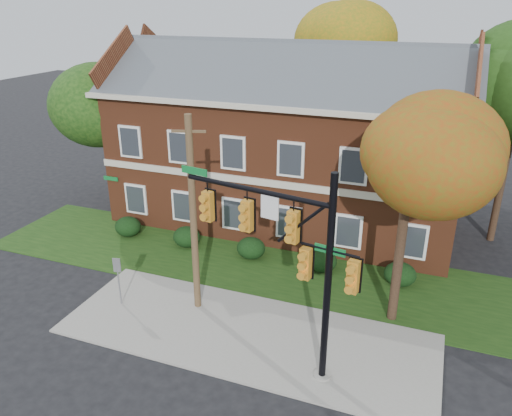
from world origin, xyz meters
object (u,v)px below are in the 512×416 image
(tree_far_rear, at_px, (345,47))
(hedge_far_left, at_px, (128,227))
(tree_left_rear, at_px, (118,93))
(hedge_far_right, at_px, (400,274))
(hedge_left, at_px, (187,237))
(utility_pole, at_px, (193,217))
(hedge_right, at_px, (322,261))
(traffic_signal, at_px, (291,249))
(sign_post, at_px, (118,274))
(tree_near_right, at_px, (418,157))
(apartment_building, at_px, (286,133))
(hedge_center, at_px, (251,248))

(tree_far_rear, bearing_deg, hedge_far_left, -122.50)
(tree_left_rear, bearing_deg, hedge_far_right, -13.89)
(hedge_left, relative_size, utility_pole, 0.18)
(hedge_right, bearing_deg, traffic_signal, -86.02)
(hedge_far_left, xyz_separation_m, hedge_far_right, (14.00, 0.00, 0.00))
(tree_left_rear, xyz_separation_m, tree_far_rear, (11.07, 8.96, 2.16))
(hedge_far_right, bearing_deg, tree_left_rear, 166.11)
(tree_left_rear, xyz_separation_m, sign_post, (6.23, -9.84, -5.20))
(hedge_left, relative_size, hedge_right, 1.00)
(hedge_left, relative_size, tree_far_rear, 0.12)
(hedge_far_right, height_order, sign_post, sign_post)
(hedge_right, bearing_deg, tree_near_right, -37.28)
(hedge_left, height_order, utility_pole, utility_pole)
(hedge_left, distance_m, sign_post, 5.78)
(hedge_right, distance_m, tree_near_right, 7.72)
(hedge_left, height_order, traffic_signal, traffic_signal)
(hedge_left, xyz_separation_m, tree_far_rear, (4.84, 13.09, 8.32))
(traffic_signal, bearing_deg, hedge_right, 104.28)
(tree_near_right, bearing_deg, hedge_far_right, 94.52)
(tree_far_rear, distance_m, sign_post, 20.76)
(apartment_building, xyz_separation_m, hedge_far_right, (7.00, -5.25, -4.46))
(hedge_center, bearing_deg, hedge_far_left, 180.00)
(hedge_far_left, relative_size, tree_near_right, 0.16)
(hedge_left, xyz_separation_m, traffic_signal, (7.47, -6.74, 3.94))
(apartment_building, bearing_deg, utility_pole, -92.88)
(tree_near_right, bearing_deg, apartment_building, 131.77)
(traffic_signal, height_order, sign_post, traffic_signal)
(hedge_far_left, xyz_separation_m, traffic_signal, (10.97, -6.74, 3.94))
(tree_far_rear, relative_size, traffic_signal, 1.60)
(apartment_building, relative_size, hedge_left, 13.43)
(hedge_left, relative_size, tree_left_rear, 0.16)
(hedge_center, bearing_deg, hedge_right, 0.00)
(sign_post, bearing_deg, utility_pole, 5.98)
(hedge_center, bearing_deg, tree_left_rear, 156.96)
(tree_left_rear, height_order, tree_far_rear, tree_far_rear)
(hedge_far_left, height_order, hedge_right, same)
(apartment_building, xyz_separation_m, hedge_left, (-3.50, -5.25, -4.46))
(hedge_center, relative_size, hedge_right, 1.00)
(tree_left_rear, distance_m, tree_far_rear, 14.40)
(utility_pole, bearing_deg, tree_near_right, -3.62)
(hedge_far_right, bearing_deg, tree_near_right, -85.48)
(tree_far_rear, bearing_deg, tree_near_right, -69.73)
(tree_left_rear, distance_m, utility_pole, 13.05)
(hedge_center, relative_size, tree_left_rear, 0.16)
(traffic_signal, relative_size, sign_post, 3.30)
(traffic_signal, bearing_deg, tree_far_rear, 107.84)
(hedge_left, relative_size, traffic_signal, 0.19)
(hedge_left, xyz_separation_m, sign_post, (-0.00, -5.70, 0.95))
(apartment_building, distance_m, hedge_far_left, 9.82)
(tree_near_right, relative_size, traffic_signal, 1.19)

